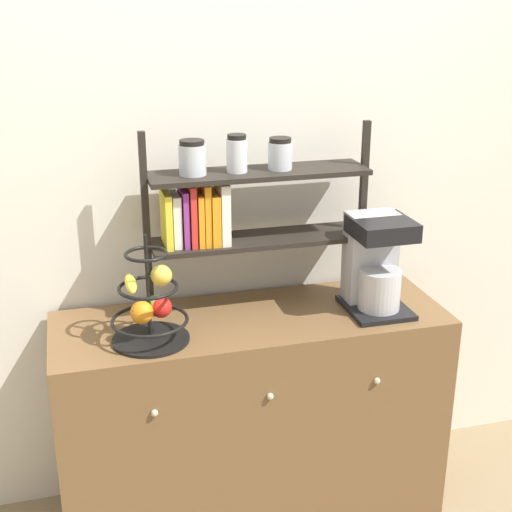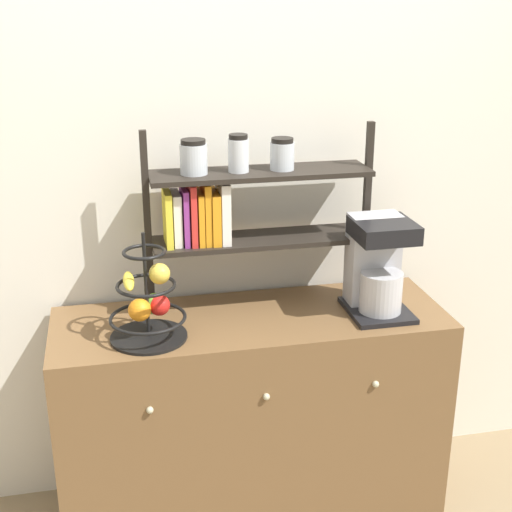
{
  "view_description": "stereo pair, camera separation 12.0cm",
  "coord_description": "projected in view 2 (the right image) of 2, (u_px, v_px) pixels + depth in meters",
  "views": [
    {
      "loc": [
        -0.59,
        -2.0,
        1.91
      ],
      "look_at": [
        0.02,
        0.24,
        1.06
      ],
      "focal_mm": 50.0,
      "sensor_mm": 36.0,
      "label": 1
    },
    {
      "loc": [
        -0.47,
        -2.03,
        1.91
      ],
      "look_at": [
        0.02,
        0.24,
        1.06
      ],
      "focal_mm": 50.0,
      "sensor_mm": 36.0,
      "label": 2
    }
  ],
  "objects": [
    {
      "name": "shelf_hutch",
      "position": [
        232.0,
        202.0,
        2.5
      ],
      "size": [
        0.83,
        0.2,
        0.66
      ],
      "color": "black",
      "rests_on": "sideboard"
    },
    {
      "name": "wall_back",
      "position": [
        235.0,
        169.0,
        2.65
      ],
      "size": [
        7.0,
        0.05,
        2.6
      ],
      "primitive_type": "cube",
      "color": "silver",
      "rests_on": "ground_plane"
    },
    {
      "name": "sideboard",
      "position": [
        252.0,
        416.0,
        2.69
      ],
      "size": [
        1.41,
        0.5,
        0.82
      ],
      "color": "brown",
      "rests_on": "ground_plane"
    },
    {
      "name": "coffee_maker",
      "position": [
        377.0,
        265.0,
        2.55
      ],
      "size": [
        0.22,
        0.26,
        0.35
      ],
      "color": "black",
      "rests_on": "sideboard"
    },
    {
      "name": "fruit_stand",
      "position": [
        148.0,
        304.0,
        2.36
      ],
      "size": [
        0.26,
        0.26,
        0.37
      ],
      "color": "black",
      "rests_on": "sideboard"
    }
  ]
}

